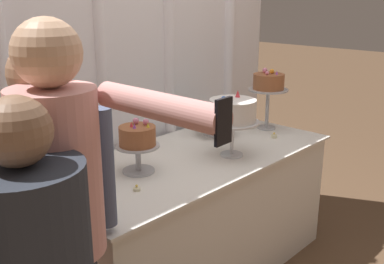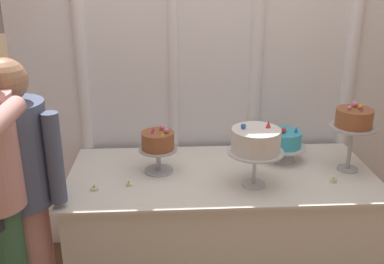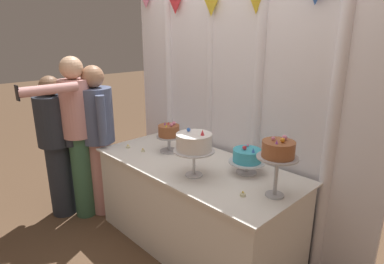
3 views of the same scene
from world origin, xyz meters
TOP-DOWN VIEW (x-y plane):
  - ground_plane at (0.00, 0.00)m, footprint 24.00×24.00m
  - draped_curtain at (0.01, 0.58)m, footprint 2.64×0.15m
  - cake_table at (0.00, 0.10)m, footprint 1.83×0.84m
  - cake_display_leftmost at (-0.38, 0.14)m, footprint 0.23×0.23m
  - cake_display_midleft at (0.16, -0.07)m, footprint 0.31×0.31m
  - cake_display_midright at (0.41, 0.26)m, footprint 0.28×0.28m
  - cake_display_rightmost at (0.77, 0.10)m, footprint 0.27×0.27m
  - tealight_far_left at (-0.73, -0.08)m, footprint 0.04×0.04m
  - tealight_near_left at (-0.54, -0.04)m, footprint 0.04×0.04m
  - tealight_near_right at (0.63, -0.06)m, footprint 0.04×0.04m
  - guest_man_pink_jacket at (-1.08, -0.20)m, footprint 0.49×0.40m
  - guest_man_dark_suit at (-1.34, -0.52)m, footprint 0.50×0.42m
  - guest_girl_blue_dress at (-1.14, -0.38)m, footprint 0.44×0.71m

SIDE VIEW (x-z plane):
  - ground_plane at x=0.00m, z-range 0.00..0.00m
  - cake_table at x=0.00m, z-range 0.00..0.77m
  - guest_man_dark_suit at x=-1.34m, z-range 0.06..1.50m
  - tealight_far_left at x=-0.73m, z-range 0.77..0.80m
  - tealight_near_left at x=-0.54m, z-range 0.77..0.80m
  - tealight_near_right at x=0.63m, z-range 0.77..0.80m
  - guest_man_pink_jacket at x=-1.08m, z-range 0.07..1.61m
  - cake_display_midright at x=0.41m, z-range 0.79..1.02m
  - guest_girl_blue_dress at x=-1.14m, z-range 0.11..1.74m
  - cake_display_leftmost at x=-0.38m, z-range 0.81..1.10m
  - cake_display_midleft at x=0.16m, z-range 0.85..1.23m
  - cake_display_rightmost at x=0.77m, z-range 0.88..1.30m
  - draped_curtain at x=0.01m, z-range 0.04..2.58m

